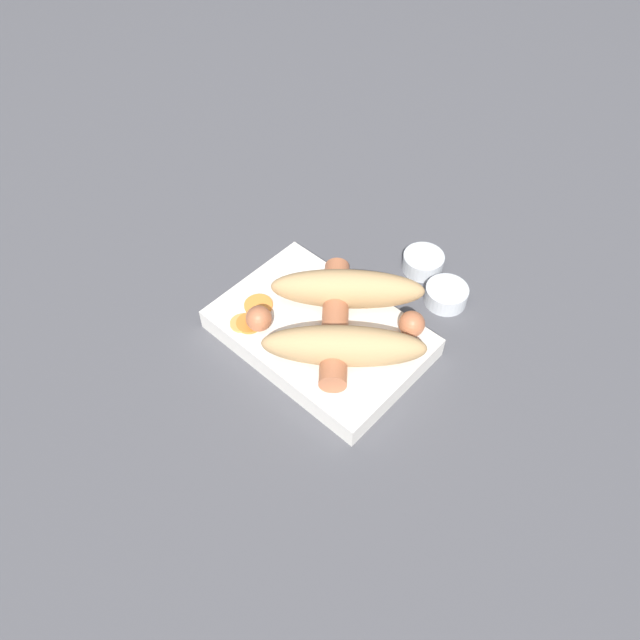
# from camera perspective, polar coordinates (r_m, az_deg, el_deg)

# --- Properties ---
(ground_plane) EXTENTS (3.00, 3.00, 0.00)m
(ground_plane) POSITION_cam_1_polar(r_m,az_deg,el_deg) (0.72, 0.00, -1.89)
(ground_plane) COLOR #4C4C51
(food_tray) EXTENTS (0.23, 0.16, 0.03)m
(food_tray) POSITION_cam_1_polar(r_m,az_deg,el_deg) (0.71, 0.00, -1.21)
(food_tray) COLOR silver
(food_tray) RESTS_ON ground_plane
(bread_roll) EXTENTS (0.21, 0.21, 0.05)m
(bread_roll) POSITION_cam_1_polar(r_m,az_deg,el_deg) (0.68, 2.27, 0.40)
(bread_roll) COLOR tan
(bread_roll) RESTS_ON food_tray
(sausage) EXTENTS (0.16, 0.15, 0.03)m
(sausage) POSITION_cam_1_polar(r_m,az_deg,el_deg) (0.68, 1.39, -0.11)
(sausage) COLOR #B26642
(sausage) RESTS_ON food_tray
(pickled_veggies) EXTENTS (0.05, 0.07, 0.00)m
(pickled_veggies) POSITION_cam_1_polar(r_m,az_deg,el_deg) (0.71, -6.41, 0.28)
(pickled_veggies) COLOR orange
(pickled_veggies) RESTS_ON food_tray
(condiment_cup_near) EXTENTS (0.05, 0.05, 0.02)m
(condiment_cup_near) POSITION_cam_1_polar(r_m,az_deg,el_deg) (0.77, 11.45, 2.21)
(condiment_cup_near) COLOR silver
(condiment_cup_near) RESTS_ON ground_plane
(condiment_cup_far) EXTENTS (0.05, 0.05, 0.02)m
(condiment_cup_far) POSITION_cam_1_polar(r_m,az_deg,el_deg) (0.80, 9.39, 5.18)
(condiment_cup_far) COLOR silver
(condiment_cup_far) RESTS_ON ground_plane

